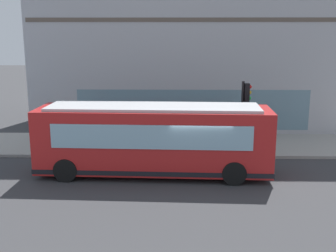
% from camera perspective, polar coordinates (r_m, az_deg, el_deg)
% --- Properties ---
extents(ground, '(120.00, 120.00, 0.00)m').
position_cam_1_polar(ground, '(18.37, 4.25, -6.85)').
color(ground, '#38383A').
extents(sidewalk_curb, '(4.57, 40.00, 0.15)m').
position_cam_1_polar(sidewalk_curb, '(23.00, 3.59, -2.57)').
color(sidewalk_curb, '#9E9991').
rests_on(sidewalk_curb, ground).
extents(building_corner, '(8.46, 19.64, 12.36)m').
position_cam_1_polar(building_corner, '(28.66, 3.19, 12.80)').
color(building_corner, '#A8A8AD').
rests_on(building_corner, ground).
extents(city_bus_nearside, '(2.92, 10.13, 3.07)m').
position_cam_1_polar(city_bus_nearside, '(18.17, -2.01, -1.91)').
color(city_bus_nearside, red).
rests_on(city_bus_nearside, ground).
extents(traffic_light_near_corner, '(0.32, 0.49, 3.63)m').
position_cam_1_polar(traffic_light_near_corner, '(21.00, 10.46, 3.04)').
color(traffic_light_near_corner, black).
rests_on(traffic_light_near_corner, sidewalk_curb).
extents(fire_hydrant, '(0.35, 0.35, 0.74)m').
position_cam_1_polar(fire_hydrant, '(24.34, 13.12, -0.96)').
color(fire_hydrant, gold).
rests_on(fire_hydrant, sidewalk_curb).
extents(pedestrian_near_building_entrance, '(0.32, 0.32, 1.77)m').
position_cam_1_polar(pedestrian_near_building_entrance, '(22.89, -7.55, 0.10)').
color(pedestrian_near_building_entrance, silver).
rests_on(pedestrian_near_building_entrance, sidewalk_curb).
extents(pedestrian_by_light_pole, '(0.32, 0.32, 1.68)m').
position_cam_1_polar(pedestrian_by_light_pole, '(23.00, 8.99, -0.04)').
color(pedestrian_by_light_pole, black).
rests_on(pedestrian_by_light_pole, sidewalk_curb).
extents(pedestrian_walking_along_curb, '(0.32, 0.32, 1.56)m').
position_cam_1_polar(pedestrian_walking_along_curb, '(21.19, 6.65, -1.29)').
color(pedestrian_walking_along_curb, '#3F8C4C').
rests_on(pedestrian_walking_along_curb, sidewalk_curb).
extents(pedestrian_near_hydrant, '(0.32, 0.32, 1.63)m').
position_cam_1_polar(pedestrian_near_hydrant, '(24.13, 9.70, 0.47)').
color(pedestrian_near_hydrant, silver).
rests_on(pedestrian_near_hydrant, sidewalk_curb).
extents(newspaper_vending_box, '(0.44, 0.42, 0.90)m').
position_cam_1_polar(newspaper_vending_box, '(23.23, 4.65, -1.09)').
color(newspaper_vending_box, '#BF3F19').
rests_on(newspaper_vending_box, sidewalk_curb).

